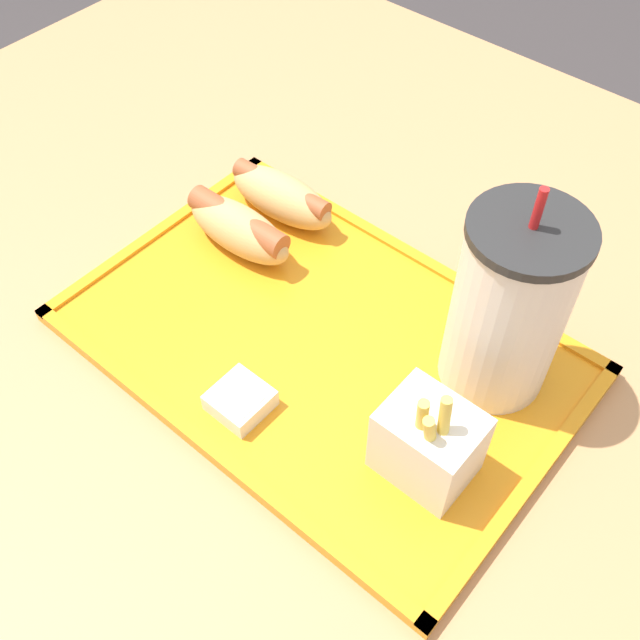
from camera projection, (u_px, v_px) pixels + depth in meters
dining_table at (331, 564)px, 0.96m from camera, size 1.42×1.17×0.77m
food_tray at (320, 344)px, 0.69m from camera, size 0.45×0.30×0.01m
soda_cup at (509, 307)px, 0.60m from camera, size 0.10×0.10×0.21m
hot_dog_far at (282, 196)px, 0.77m from camera, size 0.13×0.05×0.05m
hot_dog_near at (239, 228)px, 0.74m from camera, size 0.13×0.05×0.05m
fries_carton at (428, 443)px, 0.58m from camera, size 0.07×0.06×0.11m
sauce_cup_mayo at (240, 400)px, 0.63m from camera, size 0.05×0.05×0.02m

